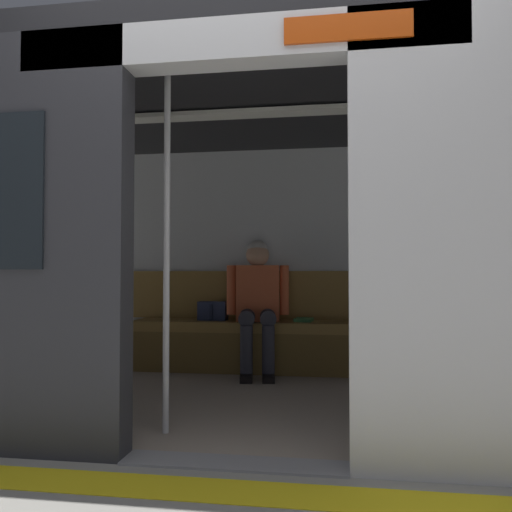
{
  "coord_description": "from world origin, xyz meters",
  "views": [
    {
      "loc": [
        -0.48,
        2.41,
        0.88
      ],
      "look_at": [
        0.1,
        -1.28,
        1.0
      ],
      "focal_mm": 37.15,
      "sensor_mm": 36.0,
      "label": 1
    }
  ],
  "objects_px": {
    "train_car": "(258,191)",
    "book": "(304,320)",
    "grab_pole_door": "(167,248)",
    "bench_seat": "(284,334)",
    "handbag": "(213,311)",
    "person_seated": "(258,297)"
  },
  "relations": [
    {
      "from": "book",
      "to": "person_seated",
      "type": "bearing_deg",
      "value": 21.23
    },
    {
      "from": "train_car",
      "to": "person_seated",
      "type": "xyz_separation_m",
      "value": [
        0.16,
        -0.98,
        -0.79
      ]
    },
    {
      "from": "handbag",
      "to": "grab_pole_door",
      "type": "bearing_deg",
      "value": 95.83
    },
    {
      "from": "person_seated",
      "to": "grab_pole_door",
      "type": "xyz_separation_m",
      "value": [
        0.23,
        1.81,
        0.35
      ]
    },
    {
      "from": "train_car",
      "to": "bench_seat",
      "type": "bearing_deg",
      "value": -94.0
    },
    {
      "from": "train_car",
      "to": "handbag",
      "type": "bearing_deg",
      "value": -61.83
    },
    {
      "from": "bench_seat",
      "to": "person_seated",
      "type": "height_order",
      "value": "person_seated"
    },
    {
      "from": "train_car",
      "to": "book",
      "type": "bearing_deg",
      "value": -102.5
    },
    {
      "from": "grab_pole_door",
      "to": "bench_seat",
      "type": "bearing_deg",
      "value": -103.96
    },
    {
      "from": "person_seated",
      "to": "grab_pole_door",
      "type": "relative_size",
      "value": 0.58
    },
    {
      "from": "train_car",
      "to": "handbag",
      "type": "distance_m",
      "value": 1.55
    },
    {
      "from": "bench_seat",
      "to": "handbag",
      "type": "bearing_deg",
      "value": -5.06
    },
    {
      "from": "bench_seat",
      "to": "person_seated",
      "type": "distance_m",
      "value": 0.4
    },
    {
      "from": "train_car",
      "to": "person_seated",
      "type": "height_order",
      "value": "train_car"
    },
    {
      "from": "person_seated",
      "to": "handbag",
      "type": "relative_size",
      "value": 4.53
    },
    {
      "from": "train_car",
      "to": "book",
      "type": "distance_m",
      "value": 1.5
    },
    {
      "from": "bench_seat",
      "to": "book",
      "type": "distance_m",
      "value": 0.22
    },
    {
      "from": "train_car",
      "to": "grab_pole_door",
      "type": "height_order",
      "value": "train_car"
    },
    {
      "from": "handbag",
      "to": "person_seated",
      "type": "bearing_deg",
      "value": 165.66
    },
    {
      "from": "bench_seat",
      "to": "person_seated",
      "type": "relative_size",
      "value": 2.33
    },
    {
      "from": "handbag",
      "to": "book",
      "type": "xyz_separation_m",
      "value": [
        -0.83,
        -0.0,
        -0.07
      ]
    },
    {
      "from": "train_car",
      "to": "grab_pole_door",
      "type": "distance_m",
      "value": 1.01
    }
  ]
}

